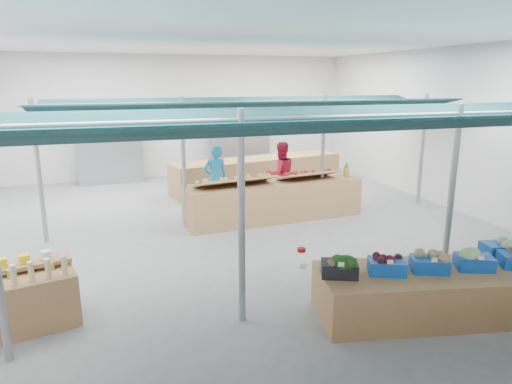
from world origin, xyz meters
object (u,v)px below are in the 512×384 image
(bottle_shelf, at_px, (10,301))
(vendor_right, at_px, (281,174))
(vendor_left, at_px, (216,179))
(veg_counter, at_px, (439,292))
(fruit_counter, at_px, (274,200))

(bottle_shelf, height_order, vendor_right, vendor_right)
(vendor_left, bearing_deg, bottle_shelf, 45.82)
(vendor_left, bearing_deg, veg_counter, 102.17)
(veg_counter, height_order, fruit_counter, fruit_counter)
(fruit_counter, distance_m, vendor_left, 1.68)
(veg_counter, height_order, vendor_right, vendor_right)
(veg_counter, bearing_deg, fruit_counter, 108.47)
(bottle_shelf, distance_m, vendor_right, 7.57)
(bottle_shelf, xyz_separation_m, fruit_counter, (5.26, 3.66, 0.05))
(bottle_shelf, height_order, fruit_counter, bottle_shelf)
(bottle_shelf, distance_m, veg_counter, 6.05)
(bottle_shelf, bearing_deg, fruit_counter, 22.55)
(veg_counter, relative_size, fruit_counter, 0.81)
(bottle_shelf, height_order, vendor_left, vendor_left)
(bottle_shelf, xyz_separation_m, veg_counter, (5.85, -1.54, -0.07))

